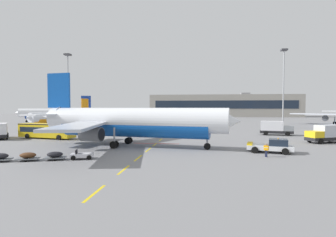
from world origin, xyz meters
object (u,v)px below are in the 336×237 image
Objects in this scene: airliner_far_right at (56,113)px; catering_truck at (275,128)px; fuel_service_truck at (326,133)px; apron_light_mast_near at (68,81)px; apron_light_mast_far at (284,79)px; ground_crew_worker at (266,149)px; ground_power_truck at (0,131)px; airliner_mid_left at (63,117)px; pushback_tug at (272,146)px; baggage_train at (42,156)px; airliner_foreground at (130,122)px; apron_shuttle_bus at (47,130)px.

airliner_far_right reaches higher than catering_truck.
fuel_service_truck is (83.33, -56.51, -2.00)m from airliner_far_right.
apron_light_mast_near is 65.17m from apron_light_mast_far.
ground_crew_worker is at bearing -106.93° from catering_truck.
ground_power_truck is 74.06m from apron_light_mast_far.
catering_truck is at bearing -15.15° from apron_light_mast_near.
catering_truck is at bearing -29.58° from airliner_far_right.
apron_light_mast_near is at bearing -46.46° from airliner_mid_left.
ground_crew_worker is at bearing -15.88° from ground_power_truck.
catering_truck is (6.90, 24.19, 0.74)m from pushback_tug.
apron_light_mast_far is at bearing 71.64° from ground_crew_worker.
ground_crew_worker is (53.27, -47.87, -2.09)m from airliner_mid_left.
airliner_foreground is at bearing 59.62° from baggage_train.
airliner_mid_left is 2.28× the size of baggage_train.
airliner_far_right is 2.55× the size of apron_shuttle_bus.
ground_power_truck is (-61.74, -1.81, 0.00)m from fuel_service_truck.
apron_light_mast_far reaches higher than catering_truck.
baggage_train is at bearing -168.41° from ground_crew_worker.
apron_light_mast_far reaches higher than airliner_far_right.
apron_shuttle_bus is at bearing -70.55° from apron_light_mast_near.
apron_light_mast_far is at bearing 69.77° from catering_truck.
apron_light_mast_far is (64.95, 5.31, 0.48)m from apron_light_mast_near.
airliner_foreground is at bearing -143.51° from catering_truck.
catering_truck reaches higher than ground_crew_worker.
airliner_foreground is 1.11× the size of airliner_far_right.
apron_light_mast_far is (64.00, 34.90, 13.08)m from ground_power_truck.
ground_power_truck is (21.59, -58.31, -2.00)m from airliner_far_right.
airliner_mid_left is 64.93m from catering_truck.
airliner_foreground is 2.82× the size of apron_shuttle_bus.
apron_shuttle_bus is 24.01m from baggage_train.
catering_truck is at bearing 36.49° from airliner_foreground.
airliner_far_right is 1.39× the size of apron_light_mast_near.
pushback_tug is 0.25× the size of airliner_mid_left.
pushback_tug is 3.84m from ground_crew_worker.
airliner_far_right reaches higher than pushback_tug.
ground_crew_worker is 52.95m from apron_light_mast_far.
baggage_train is at bearing -162.38° from pushback_tug.
airliner_far_right is at bearing 127.52° from airliner_foreground.
ground_crew_worker is 0.07× the size of apron_light_mast_far.
catering_truck is (28.04, 20.74, -2.30)m from airliner_foreground.
ground_crew_worker is (38.96, -15.22, -0.79)m from apron_shuttle_bus.
airliner_foreground is at bearing -51.11° from apron_light_mast_near.
catering_truck is 1.04× the size of ground_power_truck.
airliner_far_right is 18.60× the size of ground_crew_worker.
pushback_tug is 70.54m from airliner_mid_left.
fuel_service_truck is (12.31, 11.92, 0.74)m from pushback_tug.
airliner_mid_left is at bearing 116.26° from baggage_train.
ground_crew_worker is at bearing -45.99° from airliner_far_right.
ground_power_truck is 49.80m from ground_crew_worker.
airliner_foreground reaches higher than catering_truck.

